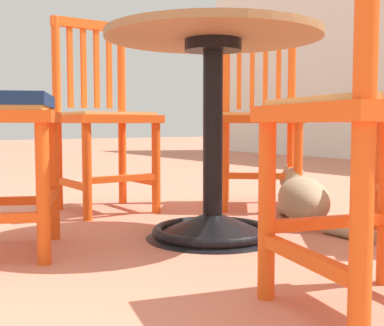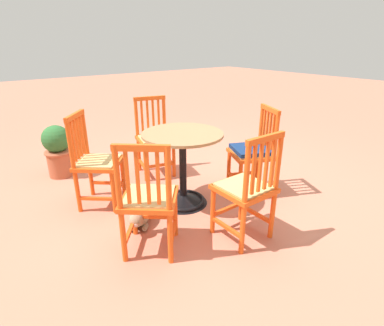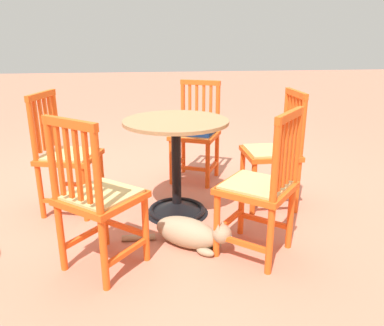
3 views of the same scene
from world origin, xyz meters
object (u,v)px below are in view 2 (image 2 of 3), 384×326
object	(u,v)px
cafe_table	(183,177)
orange_chair_at_corner	(149,200)
terracotta_planter	(58,150)
orange_chair_tucked_in	(96,163)
orange_chair_by_planter	(155,139)
orange_chair_facing_out	(247,190)
tabby_cat	(140,212)
orange_chair_near_fence	(253,153)

from	to	relation	value
cafe_table	orange_chair_at_corner	bearing A→B (deg)	125.28
cafe_table	terracotta_planter	size ratio (longest dim) A/B	1.23
cafe_table	orange_chair_tucked_in	distance (m)	0.84
cafe_table	orange_chair_at_corner	size ratio (longest dim) A/B	0.83
orange_chair_by_planter	orange_chair_tucked_in	distance (m)	0.90
orange_chair_facing_out	tabby_cat	size ratio (longest dim) A/B	1.32
orange_chair_near_fence	terracotta_planter	xyz separation A→B (m)	(1.68, 1.49, -0.12)
orange_chair_tucked_in	orange_chair_near_fence	bearing A→B (deg)	-118.23
orange_chair_near_fence	tabby_cat	bearing A→B (deg)	80.97
orange_chair_facing_out	tabby_cat	xyz separation A→B (m)	(0.72, 0.58, -0.34)
terracotta_planter	orange_chair_near_fence	bearing A→B (deg)	-138.36
orange_chair_by_planter	orange_chair_near_fence	size ratio (longest dim) A/B	1.00
orange_chair_near_fence	cafe_table	bearing A→B (deg)	71.36
orange_chair_by_planter	orange_chair_near_fence	world-z (taller)	same
orange_chair_by_planter	tabby_cat	bearing A→B (deg)	141.60
cafe_table	orange_chair_facing_out	distance (m)	0.78
cafe_table	orange_chair_by_planter	size ratio (longest dim) A/B	0.83
orange_chair_facing_out	orange_chair_tucked_in	bearing A→B (deg)	29.96
orange_chair_at_corner	orange_chair_near_fence	world-z (taller)	same
orange_chair_at_corner	orange_chair_facing_out	distance (m)	0.77
orange_chair_by_planter	terracotta_planter	xyz separation A→B (m)	(0.62, 0.95, -0.11)
orange_chair_at_corner	orange_chair_facing_out	size ratio (longest dim) A/B	1.00
tabby_cat	cafe_table	bearing A→B (deg)	-84.81
orange_chair_near_fence	tabby_cat	distance (m)	1.29
orange_chair_by_planter	orange_chair_at_corner	bearing A→B (deg)	147.49
orange_chair_tucked_in	orange_chair_facing_out	distance (m)	1.46
cafe_table	orange_chair_tucked_in	size ratio (longest dim) A/B	0.83
orange_chair_by_planter	orange_chair_facing_out	bearing A→B (deg)	176.01
terracotta_planter	orange_chair_tucked_in	bearing A→B (deg)	-173.15
cafe_table	orange_chair_tucked_in	world-z (taller)	orange_chair_tucked_in
orange_chair_tucked_in	tabby_cat	xyz separation A→B (m)	(-0.55, -0.15, -0.34)
orange_chair_by_planter	orange_chair_tucked_in	bearing A→B (deg)	110.80
tabby_cat	orange_chair_tucked_in	bearing A→B (deg)	15.75
orange_chair_tucked_in	orange_chair_by_planter	bearing A→B (deg)	-69.20
orange_chair_facing_out	tabby_cat	world-z (taller)	orange_chair_facing_out
orange_chair_by_planter	tabby_cat	xyz separation A→B (m)	(-0.86, 0.69, -0.34)
orange_chair_facing_out	terracotta_planter	distance (m)	2.36
orange_chair_tucked_in	cafe_table	bearing A→B (deg)	-126.93
cafe_table	orange_chair_at_corner	xyz separation A→B (m)	(-0.45, 0.63, 0.15)
orange_chair_by_planter	orange_chair_at_corner	world-z (taller)	same
orange_chair_tucked_in	orange_chair_near_fence	world-z (taller)	same
cafe_table	tabby_cat	world-z (taller)	cafe_table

